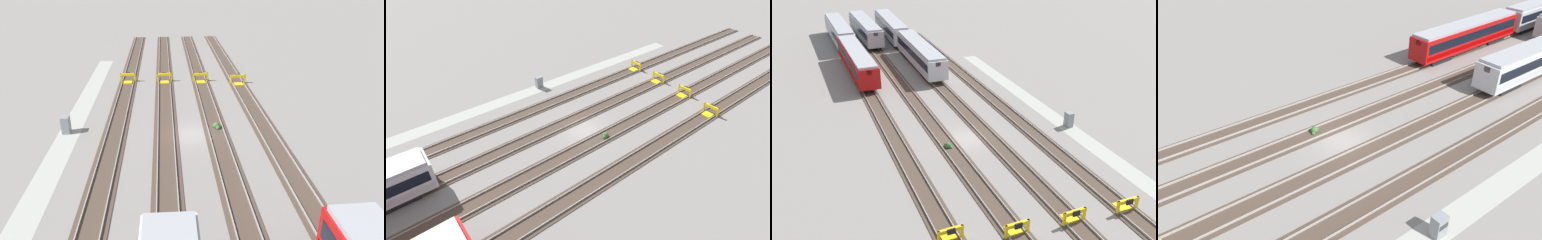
% 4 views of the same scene
% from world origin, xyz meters
% --- Properties ---
extents(ground_plane, '(400.00, 400.00, 0.00)m').
position_xyz_m(ground_plane, '(0.00, 0.00, 0.00)').
color(ground_plane, gray).
extents(service_walkway, '(54.00, 2.00, 0.01)m').
position_xyz_m(service_walkway, '(0.00, -11.25, 0.00)').
color(service_walkway, '#9E9E93').
rests_on(service_walkway, ground).
extents(rail_track_nearest, '(90.00, 2.23, 0.21)m').
position_xyz_m(rail_track_nearest, '(0.00, -7.03, 0.04)').
color(rail_track_nearest, '#47382D').
rests_on(rail_track_nearest, ground).
extents(rail_track_near_inner, '(90.00, 2.24, 0.21)m').
position_xyz_m(rail_track_near_inner, '(0.00, -2.34, 0.04)').
color(rail_track_near_inner, '#47382D').
rests_on(rail_track_near_inner, ground).
extents(rail_track_middle, '(90.00, 2.24, 0.21)m').
position_xyz_m(rail_track_middle, '(0.00, 2.34, 0.04)').
color(rail_track_middle, '#47382D').
rests_on(rail_track_middle, ground).
extents(rail_track_far_inner, '(90.00, 2.23, 0.21)m').
position_xyz_m(rail_track_far_inner, '(0.00, 7.03, 0.04)').
color(rail_track_far_inner, '#47382D').
rests_on(rail_track_far_inner, ground).
extents(subway_car_front_row_left_inner, '(18.03, 3.03, 3.70)m').
position_xyz_m(subway_car_front_row_left_inner, '(24.75, -2.37, 2.04)').
color(subway_car_front_row_left_inner, '#B7BABF').
rests_on(subway_car_front_row_left_inner, ground).
extents(subway_car_front_row_centre, '(18.04, 3.12, 3.70)m').
position_xyz_m(subway_car_front_row_centre, '(24.75, 7.03, 2.04)').
color(subway_car_front_row_centre, '#A80F0F').
rests_on(subway_car_front_row_centre, ground).
extents(electrical_cabinet, '(0.90, 0.73, 1.60)m').
position_xyz_m(electrical_cabinet, '(-1.27, -11.52, 0.80)').
color(electrical_cabinet, gray).
rests_on(electrical_cabinet, ground).
extents(weed_clump, '(0.92, 0.70, 0.64)m').
position_xyz_m(weed_clump, '(-1.16, 2.48, 0.24)').
color(weed_clump, '#38602D').
rests_on(weed_clump, ground).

